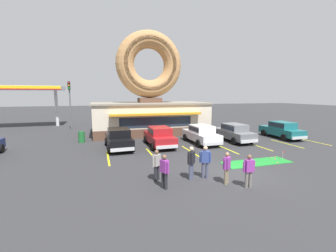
{
  "coord_description": "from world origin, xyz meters",
  "views": [
    {
      "loc": [
        -6.75,
        -10.19,
        4.25
      ],
      "look_at": [
        -2.04,
        5.0,
        2.0
      ],
      "focal_mm": 24.0,
      "sensor_mm": 36.0,
      "label": 1
    }
  ],
  "objects": [
    {
      "name": "car_black",
      "position": [
        -5.32,
        7.54,
        0.87
      ],
      "size": [
        2.08,
        4.61,
        1.6
      ],
      "color": "black",
      "rests_on": "ground"
    },
    {
      "name": "putting_mat",
      "position": [
        2.61,
        1.18,
        0.01
      ],
      "size": [
        4.46,
        1.38,
        0.03
      ],
      "primitive_type": "cube",
      "color": "#1E842D",
      "rests_on": "ground"
    },
    {
      "name": "mini_donut_near_left",
      "position": [
        4.18,
        1.64,
        0.05
      ],
      "size": [
        0.13,
        0.13,
        0.04
      ],
      "primitive_type": "torus",
      "color": "#D17F47",
      "rests_on": "putting_mat"
    },
    {
      "name": "mini_donut_far_centre",
      "position": [
        1.42,
        0.87,
        0.05
      ],
      "size": [
        0.13,
        0.13,
        0.04
      ],
      "primitive_type": "torus",
      "color": "#D8667F",
      "rests_on": "putting_mat"
    },
    {
      "name": "mini_donut_near_right",
      "position": [
        2.02,
        0.79,
        0.05
      ],
      "size": [
        0.13,
        0.13,
        0.04
      ],
      "primitive_type": "torus",
      "color": "#E5C666",
      "rests_on": "putting_mat"
    },
    {
      "name": "mini_donut_mid_centre",
      "position": [
        1.76,
        0.64,
        0.05
      ],
      "size": [
        0.13,
        0.13,
        0.04
      ],
      "primitive_type": "torus",
      "color": "brown",
      "rests_on": "putting_mat"
    },
    {
      "name": "parking_stripe_centre",
      "position": [
        2.74,
        5.0,
        0.0
      ],
      "size": [
        0.12,
        3.6,
        0.01
      ],
      "primitive_type": "cube",
      "color": "yellow",
      "rests_on": "ground"
    },
    {
      "name": "putting_flag_pin",
      "position": [
        4.63,
        1.16,
        0.44
      ],
      "size": [
        0.13,
        0.01,
        0.55
      ],
      "color": "silver",
      "rests_on": "putting_mat"
    },
    {
      "name": "pedestrian_beanie_man",
      "position": [
        -4.03,
        -0.88,
        0.87
      ],
      "size": [
        0.37,
        0.55,
        1.59
      ],
      "color": "#232328",
      "rests_on": "ground"
    },
    {
      "name": "gas_station_canopy",
      "position": [
        -15.62,
        22.99,
        4.86
      ],
      "size": [
        9.0,
        4.46,
        5.3
      ],
      "color": "silver",
      "rests_on": "ground"
    },
    {
      "name": "pedestrian_leather_jacket_man",
      "position": [
        -2.43,
        -0.18,
        0.94
      ],
      "size": [
        0.47,
        0.43,
        1.69
      ],
      "color": "#474C66",
      "rests_on": "ground"
    },
    {
      "name": "mini_donut_far_right",
      "position": [
        3.71,
        0.62,
        0.05
      ],
      "size": [
        0.13,
        0.13,
        0.04
      ],
      "primitive_type": "torus",
      "color": "#D17F47",
      "rests_on": "putting_mat"
    },
    {
      "name": "car_teal",
      "position": [
        10.27,
        7.21,
        0.87
      ],
      "size": [
        2.06,
        4.6,
        1.6
      ],
      "color": "#196066",
      "rests_on": "ground"
    },
    {
      "name": "car_red",
      "position": [
        -2.05,
        7.37,
        0.87
      ],
      "size": [
        1.98,
        4.56,
        1.6
      ],
      "color": "maroon",
      "rests_on": "ground"
    },
    {
      "name": "pedestrian_blue_sweater_man",
      "position": [
        -4.12,
        0.19,
        0.85
      ],
      "size": [
        0.5,
        0.42,
        1.56
      ],
      "color": "#232328",
      "rests_on": "ground"
    },
    {
      "name": "parking_stripe_mid_left",
      "position": [
        -0.26,
        5.0,
        0.0
      ],
      "size": [
        0.12,
        3.6,
        0.01
      ],
      "primitive_type": "cube",
      "color": "yellow",
      "rests_on": "ground"
    },
    {
      "name": "car_white",
      "position": [
        1.69,
        7.31,
        0.87
      ],
      "size": [
        2.05,
        4.59,
        1.6
      ],
      "color": "silver",
      "rests_on": "ground"
    },
    {
      "name": "parking_stripe_far_right",
      "position": [
        11.74,
        5.0,
        0.0
      ],
      "size": [
        0.12,
        3.6,
        0.01
      ],
      "primitive_type": "cube",
      "color": "yellow",
      "rests_on": "ground"
    },
    {
      "name": "pedestrian_hooded_kid",
      "position": [
        -1.69,
        -0.22,
        0.93
      ],
      "size": [
        0.56,
        0.37,
        1.67
      ],
      "color": "#474C66",
      "rests_on": "ground"
    },
    {
      "name": "parking_stripe_far_left",
      "position": [
        -6.26,
        5.0,
        0.0
      ],
      "size": [
        0.12,
        3.6,
        0.01
      ],
      "primitive_type": "cube",
      "color": "yellow",
      "rests_on": "ground"
    },
    {
      "name": "mini_donut_mid_right",
      "position": [
        2.25,
        0.85,
        0.05
      ],
      "size": [
        0.13,
        0.13,
        0.04
      ],
      "primitive_type": "torus",
      "color": "#A5724C",
      "rests_on": "putting_mat"
    },
    {
      "name": "car_grey",
      "position": [
        4.93,
        7.25,
        0.87
      ],
      "size": [
        2.08,
        4.61,
        1.6
      ],
      "color": "slate",
      "rests_on": "ground"
    },
    {
      "name": "golf_ball",
      "position": [
        2.28,
        1.07,
        0.05
      ],
      "size": [
        0.04,
        0.04,
        0.04
      ],
      "primitive_type": "sphere",
      "color": "white",
      "rests_on": "putting_mat"
    },
    {
      "name": "pedestrian_crossing_woman",
      "position": [
        -1.03,
        -1.2,
        0.84
      ],
      "size": [
        0.49,
        0.42,
        1.54
      ],
      "color": "#7F7056",
      "rests_on": "ground"
    },
    {
      "name": "mini_donut_mid_left",
      "position": [
        4.53,
        1.74,
        0.05
      ],
      "size": [
        0.13,
        0.13,
        0.04
      ],
      "primitive_type": "torus",
      "color": "#A5724C",
      "rests_on": "putting_mat"
    },
    {
      "name": "trash_bin",
      "position": [
        -8.3,
        10.82,
        0.5
      ],
      "size": [
        0.57,
        0.57,
        0.97
      ],
      "color": "#1E662D",
      "rests_on": "ground"
    },
    {
      "name": "parking_stripe_mid_right",
      "position": [
        5.74,
        5.0,
        0.0
      ],
      "size": [
        0.12,
        3.6,
        0.01
      ],
      "primitive_type": "cube",
      "color": "yellow",
      "rests_on": "ground"
    },
    {
      "name": "parking_stripe_left",
      "position": [
        -3.26,
        5.0,
        0.0
      ],
      "size": [
        0.12,
        3.6,
        0.01
      ],
      "primitive_type": "cube",
      "color": "yellow",
      "rests_on": "ground"
    },
    {
      "name": "donut_shop_building",
      "position": [
        -1.36,
        13.94,
        3.74
      ],
      "size": [
        12.3,
        6.75,
        10.96
      ],
      "color": "brown",
      "rests_on": "ground"
    },
    {
      "name": "parking_stripe_right",
      "position": [
        8.74,
        5.0,
        0.0
      ],
      "size": [
        0.12,
        3.6,
        0.01
      ],
      "primitive_type": "cube",
      "color": "yellow",
      "rests_on": "ground"
    },
    {
      "name": "mini_donut_far_left",
      "position": [
        4.18,
        1.33,
        0.05
      ],
      "size": [
        0.13,
        0.13,
        0.04
      ],
      "primitive_type": "torus",
      "color": "#D8667F",
      "rests_on": "putting_mat"
    },
    {
      "name": "traffic_light_pole",
      "position": [
        -9.91,
        18.47,
        3.71
      ],
      "size": [
        0.28,
        0.47,
        5.8
      ],
      "color": "#595B60",
      "rests_on": "ground"
    },
    {
      "name": "pedestrian_clipboard_woman",
      "position": [
        -0.32,
        -1.89,
        0.85
      ],
      "size": [
        0.6,
        0.26,
        1.55
      ],
      "color": "slate",
      "rests_on": "ground"
    },
    {
      "name": "ground_plane",
      "position": [
        0.0,
        0.0,
        0.0
      ],
      "size": [
        160.0,
        160.0,
        0.0
      ],
      "primitive_type": "plane",
      "color": "#2D2D30"
    }
  ]
}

